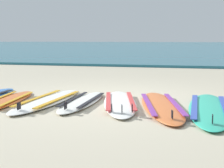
{
  "coord_description": "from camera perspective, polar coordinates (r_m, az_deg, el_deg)",
  "views": [
    {
      "loc": [
        1.15,
        -5.48,
        1.15
      ],
      "look_at": [
        -0.1,
        0.35,
        0.25
      ],
      "focal_mm": 49.72,
      "sensor_mm": 36.0,
      "label": 1
    }
  ],
  "objects": [
    {
      "name": "surfboard_4",
      "position": [
        5.35,
        1.46,
        -3.42
      ],
      "size": [
        1.02,
        2.27,
        0.18
      ],
      "color": "white",
      "rests_on": "ground"
    },
    {
      "name": "surfboard_1",
      "position": [
        5.82,
        -18.7,
        -2.91
      ],
      "size": [
        0.62,
        1.96,
        0.18
      ],
      "color": "orange",
      "rests_on": "ground"
    },
    {
      "name": "surfboard_2",
      "position": [
        5.65,
        -11.65,
        -2.97
      ],
      "size": [
        0.79,
        2.32,
        0.18
      ],
      "color": "white",
      "rests_on": "ground"
    },
    {
      "name": "surfboard_5",
      "position": [
        5.18,
        9.07,
        -3.95
      ],
      "size": [
        1.08,
        2.48,
        0.18
      ],
      "color": "orange",
      "rests_on": "ground"
    },
    {
      "name": "surfboard_6",
      "position": [
        5.14,
        17.48,
        -4.34
      ],
      "size": [
        0.78,
        2.59,
        0.18
      ],
      "color": "#2DB793",
      "rests_on": "ground"
    },
    {
      "name": "surfboard_3",
      "position": [
        5.47,
        -5.45,
        -3.21
      ],
      "size": [
        0.56,
        1.93,
        0.18
      ],
      "color": "silver",
      "rests_on": "ground"
    },
    {
      "name": "sea",
      "position": [
        41.96,
        10.55,
        6.93
      ],
      "size": [
        80.0,
        60.0,
        0.1
      ],
      "primitive_type": "cube",
      "color": "#23667A",
      "rests_on": "ground"
    },
    {
      "name": "ground_plane",
      "position": [
        5.72,
        0.22,
        -3.02
      ],
      "size": [
        80.0,
        80.0,
        0.0
      ],
      "primitive_type": "plane",
      "color": "#B7AD93"
    }
  ]
}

